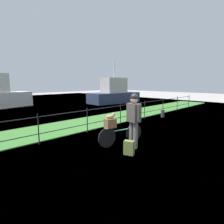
{
  "coord_description": "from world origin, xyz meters",
  "views": [
    {
      "loc": [
        -5.57,
        -3.48,
        2.03
      ],
      "look_at": [
        -0.56,
        1.37,
        0.9
      ],
      "focal_mm": 30.08,
      "sensor_mm": 36.0,
      "label": 1
    }
  ],
  "objects_px": {
    "backpack_on_paving": "(129,148)",
    "mooring_bollard": "(163,113)",
    "wooden_crate": "(110,123)",
    "moored_boat_mid": "(114,94)",
    "bicycle_main": "(120,135)",
    "cyclist_person": "(134,116)",
    "terrier_dog": "(111,116)"
  },
  "relations": [
    {
      "from": "backpack_on_paving",
      "to": "mooring_bollard",
      "type": "distance_m",
      "value": 6.11
    },
    {
      "from": "wooden_crate",
      "to": "moored_boat_mid",
      "type": "distance_m",
      "value": 12.49
    },
    {
      "from": "bicycle_main",
      "to": "moored_boat_mid",
      "type": "relative_size",
      "value": 0.32
    },
    {
      "from": "cyclist_person",
      "to": "mooring_bollard",
      "type": "height_order",
      "value": "cyclist_person"
    },
    {
      "from": "bicycle_main",
      "to": "mooring_bollard",
      "type": "relative_size",
      "value": 3.78
    },
    {
      "from": "backpack_on_paving",
      "to": "moored_boat_mid",
      "type": "distance_m",
      "value": 13.16
    },
    {
      "from": "terrier_dog",
      "to": "mooring_bollard",
      "type": "bearing_deg",
      "value": 13.25
    },
    {
      "from": "cyclist_person",
      "to": "backpack_on_paving",
      "type": "bearing_deg",
      "value": -153.52
    },
    {
      "from": "mooring_bollard",
      "to": "moored_boat_mid",
      "type": "height_order",
      "value": "moored_boat_mid"
    },
    {
      "from": "terrier_dog",
      "to": "backpack_on_paving",
      "type": "bearing_deg",
      "value": -98.13
    },
    {
      "from": "cyclist_person",
      "to": "moored_boat_mid",
      "type": "height_order",
      "value": "moored_boat_mid"
    },
    {
      "from": "terrier_dog",
      "to": "moored_boat_mid",
      "type": "xyz_separation_m",
      "value": [
        9.11,
        8.53,
        -0.11
      ]
    },
    {
      "from": "terrier_dog",
      "to": "moored_boat_mid",
      "type": "bearing_deg",
      "value": 43.12
    },
    {
      "from": "wooden_crate",
      "to": "cyclist_person",
      "type": "height_order",
      "value": "cyclist_person"
    },
    {
      "from": "mooring_bollard",
      "to": "bicycle_main",
      "type": "bearing_deg",
      "value": -165.03
    },
    {
      "from": "backpack_on_paving",
      "to": "moored_boat_mid",
      "type": "height_order",
      "value": "moored_boat_mid"
    },
    {
      "from": "terrier_dog",
      "to": "cyclist_person",
      "type": "xyz_separation_m",
      "value": [
        0.42,
        -0.56,
        0.03
      ]
    },
    {
      "from": "bicycle_main",
      "to": "terrier_dog",
      "type": "relative_size",
      "value": 5.09
    },
    {
      "from": "wooden_crate",
      "to": "mooring_bollard",
      "type": "relative_size",
      "value": 0.74
    },
    {
      "from": "wooden_crate",
      "to": "moored_boat_mid",
      "type": "relative_size",
      "value": 0.06
    },
    {
      "from": "wooden_crate",
      "to": "cyclist_person",
      "type": "xyz_separation_m",
      "value": [
        0.45,
        -0.57,
        0.25
      ]
    },
    {
      "from": "wooden_crate",
      "to": "moored_boat_mid",
      "type": "height_order",
      "value": "moored_boat_mid"
    },
    {
      "from": "moored_boat_mid",
      "to": "cyclist_person",
      "type": "bearing_deg",
      "value": -133.7
    },
    {
      "from": "wooden_crate",
      "to": "mooring_bollard",
      "type": "bearing_deg",
      "value": 13.14
    },
    {
      "from": "backpack_on_paving",
      "to": "mooring_bollard",
      "type": "bearing_deg",
      "value": 89.39
    },
    {
      "from": "terrier_dog",
      "to": "cyclist_person",
      "type": "bearing_deg",
      "value": -53.03
    },
    {
      "from": "bicycle_main",
      "to": "cyclist_person",
      "type": "bearing_deg",
      "value": -82.21
    },
    {
      "from": "terrier_dog",
      "to": "mooring_bollard",
      "type": "height_order",
      "value": "terrier_dog"
    },
    {
      "from": "mooring_bollard",
      "to": "moored_boat_mid",
      "type": "relative_size",
      "value": 0.08
    },
    {
      "from": "bicycle_main",
      "to": "moored_boat_mid",
      "type": "distance_m",
      "value": 12.29
    },
    {
      "from": "bicycle_main",
      "to": "backpack_on_paving",
      "type": "xyz_separation_m",
      "value": [
        -0.47,
        -0.75,
        -0.13
      ]
    },
    {
      "from": "backpack_on_paving",
      "to": "mooring_bollard",
      "type": "relative_size",
      "value": 0.92
    }
  ]
}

